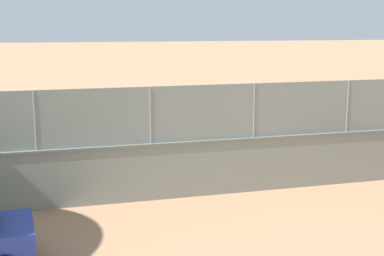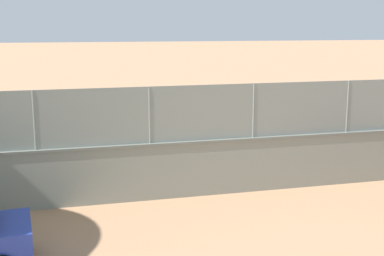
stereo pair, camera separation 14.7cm
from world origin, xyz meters
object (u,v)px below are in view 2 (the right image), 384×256
object	(u,v)px
player_foreground_swinging	(259,140)
spare_ball_by_wall	(287,172)
player_crossing_court	(83,140)
player_baseline_waiting	(208,115)
sports_ball	(271,168)

from	to	relation	value
player_foreground_swinging	spare_ball_by_wall	size ratio (longest dim) A/B	10.23
player_foreground_swinging	spare_ball_by_wall	world-z (taller)	player_foreground_swinging
player_crossing_court	player_baseline_waiting	bearing A→B (deg)	-145.64
player_foreground_swinging	player_baseline_waiting	xyz separation A→B (m)	(0.59, -5.47, 0.07)
player_foreground_swinging	spare_ball_by_wall	distance (m)	1.84
player_foreground_swinging	player_crossing_court	distance (m)	6.64
player_foreground_swinging	spare_ball_by_wall	bearing A→B (deg)	108.64
player_foreground_swinging	player_crossing_court	bearing A→B (deg)	-12.49
player_foreground_swinging	player_crossing_court	size ratio (longest dim) A/B	1.00
player_baseline_waiting	sports_ball	world-z (taller)	player_baseline_waiting
player_foreground_swinging	player_baseline_waiting	bearing A→B (deg)	-83.85
player_foreground_swinging	spare_ball_by_wall	xyz separation A→B (m)	(-0.52, 1.54, -0.86)
player_foreground_swinging	sports_ball	xyz separation A→B (m)	(-0.14, 0.98, -0.83)
player_baseline_waiting	sports_ball	bearing A→B (deg)	96.42
player_crossing_court	spare_ball_by_wall	xyz separation A→B (m)	(-7.01, 2.98, -0.86)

